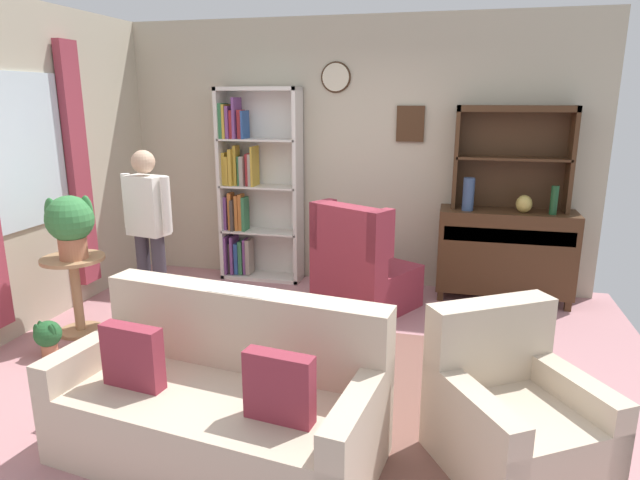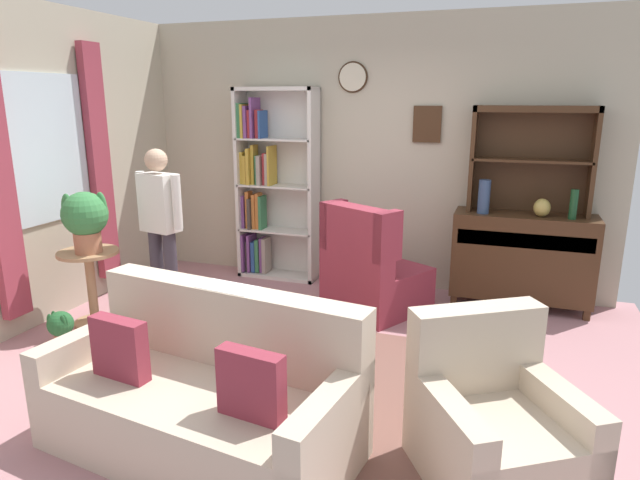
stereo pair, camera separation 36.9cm
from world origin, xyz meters
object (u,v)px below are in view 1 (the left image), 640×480
Objects in this scene: sideboard at (505,251)px; potted_plant_large at (71,222)px; book_stack at (259,315)px; armchair_floral at (513,419)px; coffee_table at (269,329)px; person_reading at (148,225)px; vase_round at (524,204)px; bottle_wine at (554,200)px; bookshelf at (252,187)px; couch_floral at (222,403)px; vase_tall at (468,194)px; plant_stand at (76,286)px; sideboard_hutch at (513,144)px; wingback_chair at (361,272)px; potted_plant_small at (48,336)px.

sideboard is 4.02m from potted_plant_large.
armchair_floral is at bearing -20.91° from book_stack.
potted_plant_large is at bearing 171.00° from coffee_table.
person_reading is 1.95× the size of coffee_table.
vase_round is 0.62× the size of bottle_wine.
bookshelf is 3.94× the size of potted_plant_large.
armchair_floral is (1.59, 0.27, -0.02)m from couch_floral.
vase_tall is 0.40× the size of coffee_table.
armchair_floral is at bearing 9.53° from couch_floral.
bottle_wine is 0.14× the size of couch_floral.
book_stack is at bearing -126.24° from vase_tall.
book_stack is (1.79, -0.34, 0.05)m from plant_stand.
sideboard is 3.42m from person_reading.
potted_plant_large is (-1.85, 1.23, 0.68)m from couch_floral.
coffee_table is at bearing -129.75° from sideboard_hutch.
sideboard_hutch is 1.92m from wingback_chair.
plant_stand is at bearing -154.63° from sideboard.
coffee_table is at bearing -67.04° from bookshelf.
sideboard is 4.48× the size of potted_plant_small.
potted_plant_large reaches higher than sideboard.
bookshelf reaches higher than sideboard_hutch.
wingback_chair is (-1.34, -0.72, -1.18)m from sideboard_hutch.
sideboard_hutch is 0.71× the size of person_reading.
vase_round is 3.53m from couch_floral.
book_stack is (1.28, -0.72, -0.43)m from person_reading.
wingback_chair is at bearing 26.90° from potted_plant_large.
book_stack is (0.84, -2.15, -0.56)m from bookshelf.
vase_tall reaches higher than potted_plant_small.
coffee_table is (1.34, -0.69, -0.55)m from person_reading.
coffee_table is at bearing -107.29° from wingback_chair.
wingback_chair is at bearing 34.93° from potted_plant_small.
bottle_wine is (0.78, -0.01, -0.02)m from vase_tall.
sideboard_hutch is at bearing 50.25° from coffee_table.
potted_plant_small is 1.81m from coffee_table.
potted_plant_small is (-2.24, -1.56, -0.21)m from wingback_chair.
coffee_table is at bearing -9.68° from plant_stand.
coffee_table is (-1.39, -1.96, -0.73)m from vase_tall.
potted_plant_large is 1.93m from coffee_table.
sideboard_hutch is 1.61× the size of plant_stand.
bottle_wine is 3.73m from person_reading.
couch_floral is 1.22× the size of person_reading.
vase_round reaches higher than sideboard.
wingback_chair is (1.34, -0.70, -0.65)m from bookshelf.
vase_tall is at bearing 27.62° from potted_plant_large.
plant_stand is 3.33× the size of book_stack.
potted_plant_large is at bearing -152.56° from sideboard_hutch.
sideboard_hutch is at bearing 90.00° from sideboard.
bookshelf reaches higher than potted_plant_small.
bookshelf is 3.85m from armchair_floral.
vase_tall is at bearing -168.37° from sideboard.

